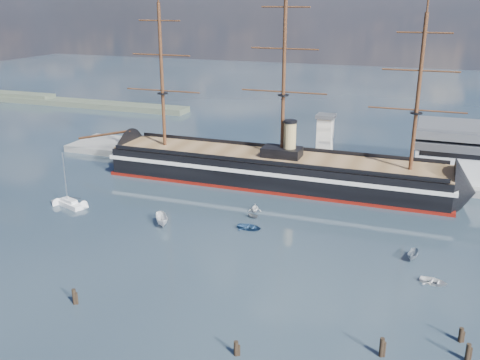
% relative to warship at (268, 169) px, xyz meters
% --- Properties ---
extents(ground, '(600.00, 600.00, 0.00)m').
position_rel_warship_xyz_m(ground, '(9.22, -20.00, -4.04)').
color(ground, '#17242F').
rests_on(ground, ground).
extents(quay, '(180.00, 18.00, 2.00)m').
position_rel_warship_xyz_m(quay, '(19.22, 16.00, -4.04)').
color(quay, slate).
rests_on(quay, ground).
extents(quay_tower, '(5.00, 5.00, 15.00)m').
position_rel_warship_xyz_m(quay_tower, '(12.22, 13.00, 5.72)').
color(quay_tower, silver).
rests_on(quay_tower, ground).
extents(shoreline, '(120.00, 10.00, 4.00)m').
position_rel_warship_xyz_m(shoreline, '(-130.02, 75.00, -2.59)').
color(shoreline, '#3F4C38').
rests_on(shoreline, ground).
extents(warship, '(112.89, 16.44, 53.94)m').
position_rel_warship_xyz_m(warship, '(0.00, 0.00, 0.00)').
color(warship, black).
rests_on(warship, ground).
extents(sailboat, '(8.53, 5.11, 13.13)m').
position_rel_warship_xyz_m(sailboat, '(-38.76, -32.31, -3.20)').
color(sailboat, silver).
rests_on(sailboat, ground).
extents(motorboat_a, '(7.59, 6.46, 2.95)m').
position_rel_warship_xyz_m(motorboat_a, '(-12.96, -34.62, -4.04)').
color(motorboat_a, silver).
rests_on(motorboat_a, ground).
extents(motorboat_b, '(1.39, 3.31, 1.53)m').
position_rel_warship_xyz_m(motorboat_b, '(5.48, -30.15, -4.04)').
color(motorboat_b, navy).
rests_on(motorboat_b, ground).
extents(motorboat_c, '(5.43, 2.77, 2.07)m').
position_rel_warship_xyz_m(motorboat_c, '(38.92, -32.51, -4.04)').
color(motorboat_c, slate).
rests_on(motorboat_c, ground).
extents(motorboat_d, '(6.04, 3.85, 2.05)m').
position_rel_warship_xyz_m(motorboat_d, '(3.34, -20.14, -4.04)').
color(motorboat_d, silver).
rests_on(motorboat_d, ground).
extents(motorboat_e, '(1.63, 3.04, 1.35)m').
position_rel_warship_xyz_m(motorboat_e, '(42.82, -40.84, -4.04)').
color(motorboat_e, silver).
rests_on(motorboat_e, ground).
extents(motorboat_g, '(1.76, 3.23, 1.22)m').
position_rel_warship_xyz_m(motorboat_g, '(4.19, -24.05, -4.04)').
color(motorboat_g, slate).
rests_on(motorboat_g, ground).
extents(piling_near_left, '(0.64, 0.64, 3.36)m').
position_rel_warship_xyz_m(piling_near_left, '(-11.03, -67.63, -4.04)').
color(piling_near_left, black).
rests_on(piling_near_left, ground).
extents(piling_near_mid, '(0.64, 0.64, 2.90)m').
position_rel_warship_xyz_m(piling_near_mid, '(17.88, -70.86, -4.04)').
color(piling_near_mid, black).
rests_on(piling_near_mid, ground).
extents(piling_near_right, '(0.64, 0.64, 3.60)m').
position_rel_warship_xyz_m(piling_near_right, '(36.58, -64.18, -4.04)').
color(piling_near_right, black).
rests_on(piling_near_right, ground).
extents(piling_far_right, '(0.64, 0.64, 2.97)m').
position_rel_warship_xyz_m(piling_far_right, '(46.80, -56.88, -4.04)').
color(piling_far_right, black).
rests_on(piling_far_right, ground).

